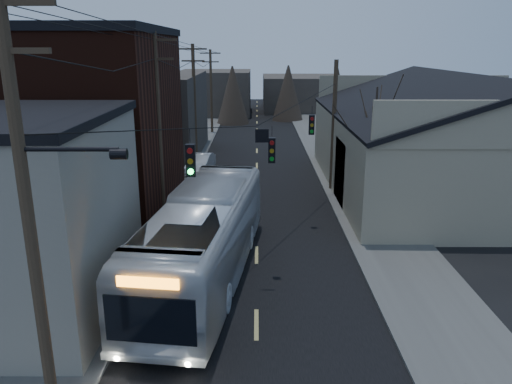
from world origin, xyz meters
TOP-DOWN VIEW (x-y plane):
  - road_surface at (0.00, 30.00)m, footprint 9.00×110.00m
  - sidewalk_left at (-6.50, 30.00)m, footprint 4.00×110.00m
  - sidewalk_right at (6.50, 30.00)m, footprint 4.00×110.00m
  - building_brick at (-10.00, 20.00)m, footprint 10.00×12.00m
  - building_left_far at (-9.50, 36.00)m, footprint 9.00×14.00m
  - warehouse at (13.00, 25.00)m, footprint 16.16×20.60m
  - building_far_left at (-6.00, 65.00)m, footprint 10.00×12.00m
  - building_far_right at (7.00, 70.00)m, footprint 12.00×14.00m
  - bare_tree at (6.50, 20.00)m, footprint 0.40×0.40m
  - utility_lines at (-3.11, 24.14)m, footprint 11.24×45.28m
  - bus at (-2.16, 11.54)m, footprint 4.72×13.44m
  - parked_car at (-4.30, 29.78)m, footprint 2.05×4.45m

SIDE VIEW (x-z plane):
  - road_surface at x=0.00m, z-range 0.00..0.02m
  - sidewalk_left at x=-6.50m, z-range 0.00..0.12m
  - sidewalk_right at x=6.50m, z-range 0.00..0.12m
  - parked_car at x=-4.30m, z-range 0.00..1.41m
  - bus at x=-2.16m, z-range 0.00..3.66m
  - building_far_right at x=7.00m, z-range 0.00..5.00m
  - warehouse at x=13.00m, z-range -1.17..6.56m
  - building_far_left at x=-6.00m, z-range 0.00..6.00m
  - building_left_far at x=-9.50m, z-range 0.00..7.00m
  - bare_tree at x=6.50m, z-range 0.00..7.20m
  - utility_lines at x=-3.11m, z-range -0.30..10.20m
  - building_brick at x=-10.00m, z-range 0.00..10.00m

